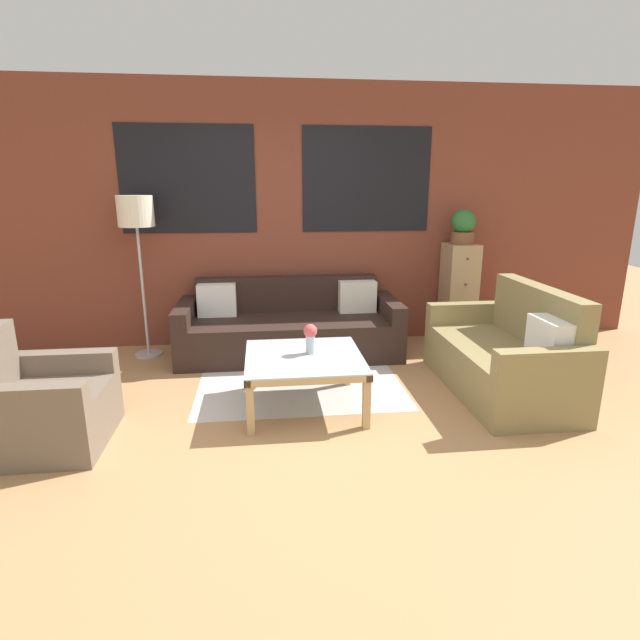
# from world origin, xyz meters

# --- Properties ---
(ground_plane) EXTENTS (16.00, 16.00, 0.00)m
(ground_plane) POSITION_xyz_m (0.00, 0.00, 0.00)
(ground_plane) COLOR #AD7F51
(wall_back_brick) EXTENTS (8.40, 0.09, 2.80)m
(wall_back_brick) POSITION_xyz_m (0.00, 2.44, 1.41)
(wall_back_brick) COLOR brown
(wall_back_brick) RESTS_ON ground_plane
(rug) EXTENTS (1.82, 1.59, 0.00)m
(rug) POSITION_xyz_m (0.10, 1.20, 0.00)
(rug) COLOR #BCB7B2
(rug) RESTS_ON ground_plane
(couch_dark) EXTENTS (2.29, 0.88, 0.78)m
(couch_dark) POSITION_xyz_m (0.06, 1.95, 0.28)
(couch_dark) COLOR black
(couch_dark) RESTS_ON ground_plane
(settee_vintage) EXTENTS (0.80, 1.60, 0.92)m
(settee_vintage) POSITION_xyz_m (1.86, 0.72, 0.31)
(settee_vintage) COLOR olive
(settee_vintage) RESTS_ON ground_plane
(armchair_corner) EXTENTS (0.80, 0.80, 0.84)m
(armchair_corner) POSITION_xyz_m (-1.75, 0.22, 0.28)
(armchair_corner) COLOR #6B5B4C
(armchair_corner) RESTS_ON ground_plane
(coffee_table) EXTENTS (0.92, 0.92, 0.44)m
(coffee_table) POSITION_xyz_m (0.10, 0.60, 0.37)
(coffee_table) COLOR silver
(coffee_table) RESTS_ON ground_plane
(floor_lamp) EXTENTS (0.35, 0.35, 1.65)m
(floor_lamp) POSITION_xyz_m (-1.43, 2.07, 1.42)
(floor_lamp) COLOR #B2B2B7
(floor_lamp) RESTS_ON ground_plane
(drawer_cabinet) EXTENTS (0.34, 0.38, 1.12)m
(drawer_cabinet) POSITION_xyz_m (1.99, 2.18, 0.56)
(drawer_cabinet) COLOR tan
(drawer_cabinet) RESTS_ON ground_plane
(potted_plant) EXTENTS (0.26, 0.26, 0.37)m
(potted_plant) POSITION_xyz_m (1.99, 2.18, 1.31)
(potted_plant) COLOR brown
(potted_plant) RESTS_ON drawer_cabinet
(flower_vase) EXTENTS (0.11, 0.11, 0.24)m
(flower_vase) POSITION_xyz_m (0.16, 0.65, 0.58)
(flower_vase) COLOR #ADBCC6
(flower_vase) RESTS_ON coffee_table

